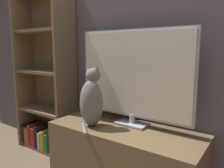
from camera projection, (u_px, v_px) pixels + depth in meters
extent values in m
cube|color=#564C51|center=(144.00, 26.00, 1.79)|extent=(4.80, 0.05, 2.60)
cube|color=brown|center=(124.00, 159.00, 1.72)|extent=(1.20, 0.49, 0.51)
cube|color=#B7B7BC|center=(132.00, 124.00, 1.75)|extent=(0.25, 0.15, 0.02)
cylinder|color=#B7B7BC|center=(132.00, 119.00, 1.74)|extent=(0.04, 0.04, 0.07)
cube|color=#B7B7BC|center=(133.00, 74.00, 1.69)|extent=(0.97, 0.02, 0.68)
cube|color=silver|center=(132.00, 74.00, 1.68)|extent=(0.93, 0.01, 0.65)
ellipsoid|color=gray|center=(91.00, 103.00, 1.71)|extent=(0.22, 0.21, 0.37)
ellipsoid|color=silver|center=(95.00, 104.00, 1.76)|extent=(0.11, 0.08, 0.20)
sphere|color=gray|center=(93.00, 75.00, 1.70)|extent=(0.14, 0.14, 0.11)
cone|color=gray|center=(89.00, 67.00, 1.70)|extent=(0.04, 0.04, 0.04)
cone|color=gray|center=(96.00, 67.00, 1.68)|extent=(0.04, 0.04, 0.04)
cylinder|color=gray|center=(84.00, 129.00, 1.62)|extent=(0.18, 0.17, 0.03)
cube|color=brown|center=(25.00, 70.00, 2.53)|extent=(0.03, 0.28, 1.74)
cube|color=brown|center=(66.00, 74.00, 2.14)|extent=(0.03, 0.28, 1.74)
cube|color=brown|center=(53.00, 71.00, 2.44)|extent=(0.71, 0.03, 1.74)
cube|color=brown|center=(48.00, 147.00, 2.47)|extent=(0.65, 0.25, 0.03)
cube|color=brown|center=(46.00, 110.00, 2.41)|extent=(0.65, 0.25, 0.03)
cube|color=brown|center=(44.00, 72.00, 2.34)|extent=(0.65, 0.25, 0.03)
cube|color=brown|center=(42.00, 31.00, 2.27)|extent=(0.65, 0.25, 0.03)
cube|color=black|center=(30.00, 132.00, 2.60)|extent=(0.04, 0.20, 0.22)
cube|color=#AD662D|center=(33.00, 134.00, 2.56)|extent=(0.06, 0.19, 0.20)
cube|color=maroon|center=(35.00, 134.00, 2.52)|extent=(0.04, 0.17, 0.24)
cube|color=maroon|center=(40.00, 135.00, 2.49)|extent=(0.06, 0.20, 0.22)
cube|color=black|center=(44.00, 135.00, 2.46)|extent=(0.04, 0.22, 0.25)
cube|color=beige|center=(45.00, 139.00, 2.43)|extent=(0.03, 0.19, 0.19)
cube|color=#B79323|center=(48.00, 139.00, 2.39)|extent=(0.06, 0.18, 0.21)
cube|color=#236B38|center=(53.00, 141.00, 2.37)|extent=(0.05, 0.22, 0.19)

